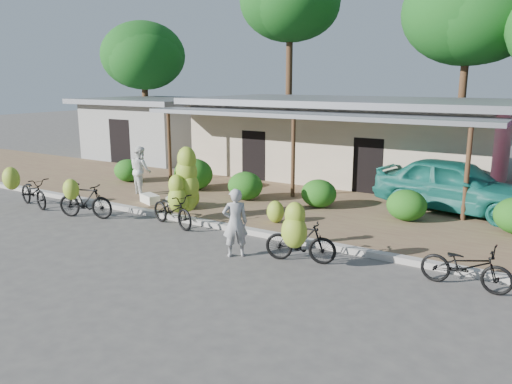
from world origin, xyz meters
TOP-DOWN VIEW (x-y plane):
  - ground at (0.00, 0.00)m, footprint 100.00×100.00m
  - sidewalk at (0.00, 5.00)m, footprint 60.00×6.00m
  - curb at (0.00, 2.00)m, footprint 60.00×0.25m
  - shop_main at (0.00, 10.93)m, footprint 13.00×8.50m
  - shop_grey at (-11.00, 10.99)m, footprint 7.00×6.00m
  - tree_back_left at (-13.69, 13.11)m, footprint 5.00×4.86m
  - tree_center_right at (3.31, 16.61)m, footprint 6.09×6.04m
  - hedge_0 at (-6.85, 4.99)m, footprint 1.14×1.03m
  - hedge_1 at (-3.66, 5.18)m, footprint 1.49×1.34m
  - hedge_2 at (-1.18, 4.88)m, footprint 1.22×1.10m
  - hedge_3 at (1.39, 5.25)m, footprint 1.15×1.03m
  - hedge_4 at (4.20, 5.18)m, footprint 1.15×1.04m
  - bike_far_left at (-6.85, 0.66)m, footprint 1.98×1.41m
  - bike_left at (-4.24, 0.66)m, footprint 1.86×1.34m
  - bike_center at (-1.37, 1.70)m, footprint 1.95×1.37m
  - bike_right at (3.03, 0.63)m, footprint 1.72×1.31m
  - bike_far_right at (6.47, 1.24)m, footprint 1.80×0.69m
  - loose_banana_a at (-2.02, 3.01)m, footprint 0.58×0.49m
  - loose_banana_b at (-2.23, 2.55)m, footprint 0.48×0.41m
  - loose_banana_c at (1.10, 2.97)m, footprint 0.51×0.44m
  - sack_near at (-2.51, 3.06)m, footprint 0.94×0.70m
  - sack_far at (-3.61, 2.81)m, footprint 0.84×0.62m
  - vendor at (1.50, 0.34)m, footprint 0.71×0.69m
  - bystander at (-4.81, 3.66)m, footprint 1.02×0.93m
  - teal_van at (5.15, 7.00)m, footprint 5.08×2.70m

SIDE VIEW (x-z plane):
  - ground at x=0.00m, z-range 0.00..0.00m
  - sidewalk at x=0.00m, z-range 0.00..0.12m
  - curb at x=0.00m, z-range 0.00..0.15m
  - sack_far at x=-3.61m, z-range 0.12..0.40m
  - sack_near at x=-2.51m, z-range 0.12..0.42m
  - loose_banana_b at x=-2.23m, z-range 0.12..0.72m
  - loose_banana_c at x=1.10m, z-range 0.12..0.76m
  - bike_far_right at x=6.47m, z-range 0.00..0.93m
  - loose_banana_a at x=-2.02m, z-range 0.12..0.84m
  - hedge_0 at x=-6.85m, z-range 0.12..1.01m
  - hedge_3 at x=1.39m, z-range 0.12..1.01m
  - hedge_4 at x=4.20m, z-range 0.12..1.02m
  - bike_far_left at x=-6.85m, z-range -0.13..1.28m
  - hedge_2 at x=-1.18m, z-range 0.12..1.07m
  - bike_left at x=-4.24m, z-range -0.07..1.26m
  - bike_right at x=3.03m, z-range -0.13..1.44m
  - hedge_1 at x=-3.66m, z-range 0.12..1.28m
  - vendor at x=1.50m, z-range 0.00..1.65m
  - bike_center at x=-1.37m, z-range -0.26..1.99m
  - teal_van at x=5.15m, z-range 0.12..1.76m
  - bystander at x=-4.81m, z-range 0.12..1.83m
  - shop_grey at x=-11.00m, z-range 0.04..3.19m
  - shop_main at x=0.00m, z-range 0.05..3.40m
  - tree_back_left at x=-13.69m, z-range 1.87..9.31m
  - tree_center_right at x=3.31m, z-range 2.46..12.01m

